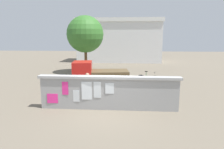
# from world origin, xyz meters

# --- Properties ---
(ground) EXTENTS (60.00, 60.00, 0.00)m
(ground) POSITION_xyz_m (0.00, 8.00, 0.00)
(ground) COLOR #6B6051
(poster_wall) EXTENTS (6.76, 0.42, 1.63)m
(poster_wall) POSITION_xyz_m (-0.01, -0.00, 0.84)
(poster_wall) COLOR #9B9B9B
(poster_wall) RESTS_ON ground
(auto_rickshaw_truck) EXTENTS (3.77, 1.96, 1.85)m
(auto_rickshaw_truck) POSITION_xyz_m (-1.06, 3.70, 0.90)
(auto_rickshaw_truck) COLOR black
(auto_rickshaw_truck) RESTS_ON ground
(motorcycle) EXTENTS (1.90, 0.56, 0.87)m
(motorcycle) POSITION_xyz_m (2.45, 3.06, 0.46)
(motorcycle) COLOR black
(motorcycle) RESTS_ON ground
(bicycle_near) EXTENTS (1.65, 0.61, 0.95)m
(bicycle_near) POSITION_xyz_m (2.42, 5.42, 0.36)
(bicycle_near) COLOR black
(bicycle_near) RESTS_ON ground
(person_walking) EXTENTS (0.43, 0.43, 1.62)m
(person_walking) POSITION_xyz_m (-1.18, 0.80, 0.99)
(person_walking) COLOR #BF6626
(person_walking) RESTS_ON ground
(tree_roadside) EXTENTS (3.42, 3.42, 5.37)m
(tree_roadside) POSITION_xyz_m (-3.05, 9.64, 3.65)
(tree_roadside) COLOR brown
(tree_roadside) RESTS_ON ground
(building_background) EXTENTS (11.35, 4.66, 5.79)m
(building_background) POSITION_xyz_m (-0.23, 18.95, 2.92)
(building_background) COLOR silver
(building_background) RESTS_ON ground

